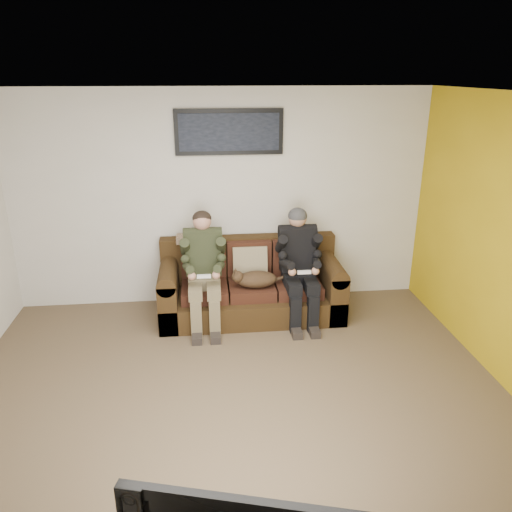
{
  "coord_description": "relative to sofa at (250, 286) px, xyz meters",
  "views": [
    {
      "loc": [
        -0.22,
        -3.63,
        2.76
      ],
      "look_at": [
        0.3,
        1.2,
        0.95
      ],
      "focal_mm": 35.0,
      "sensor_mm": 36.0,
      "label": 1
    }
  ],
  "objects": [
    {
      "name": "floor",
      "position": [
        -0.3,
        -1.83,
        -0.33
      ],
      "size": [
        5.0,
        5.0,
        0.0
      ],
      "primitive_type": "plane",
      "color": "brown",
      "rests_on": "ground"
    },
    {
      "name": "ceiling",
      "position": [
        -0.3,
        -1.83,
        2.27
      ],
      "size": [
        5.0,
        5.0,
        0.0
      ],
      "primitive_type": "plane",
      "rotation": [
        3.14,
        0.0,
        0.0
      ],
      "color": "silver",
      "rests_on": "ground"
    },
    {
      "name": "wall_back",
      "position": [
        -0.3,
        0.42,
        0.97
      ],
      "size": [
        5.0,
        0.0,
        5.0
      ],
      "primitive_type": "plane",
      "rotation": [
        1.57,
        0.0,
        0.0
      ],
      "color": "beige",
      "rests_on": "ground"
    },
    {
      "name": "wall_front",
      "position": [
        -0.3,
        -4.08,
        0.97
      ],
      "size": [
        5.0,
        0.0,
        5.0
      ],
      "primitive_type": "plane",
      "rotation": [
        -1.57,
        0.0,
        0.0
      ],
      "color": "beige",
      "rests_on": "ground"
    },
    {
      "name": "sofa",
      "position": [
        0.0,
        0.0,
        0.0
      ],
      "size": [
        2.13,
        0.92,
        0.87
      ],
      "color": "#35230F",
      "rests_on": "ground"
    },
    {
      "name": "throw_pillow",
      "position": [
        0.0,
        0.04,
        0.29
      ],
      "size": [
        0.41,
        0.19,
        0.4
      ],
      "primitive_type": "cube",
      "rotation": [
        -0.21,
        0.0,
        0.0
      ],
      "color": "#8C7C5B",
      "rests_on": "sofa"
    },
    {
      "name": "throw_blanket",
      "position": [
        -0.64,
        0.27,
        0.54
      ],
      "size": [
        0.44,
        0.21,
        0.08
      ],
      "primitive_type": "cube",
      "color": "tan",
      "rests_on": "sofa"
    },
    {
      "name": "person_left",
      "position": [
        -0.55,
        -0.18,
        0.39
      ],
      "size": [
        0.51,
        0.87,
        1.28
      ],
      "color": "#736547",
      "rests_on": "sofa"
    },
    {
      "name": "person_right",
      "position": [
        0.55,
        -0.18,
        0.39
      ],
      "size": [
        0.51,
        0.86,
        1.29
      ],
      "color": "black",
      "rests_on": "sofa"
    },
    {
      "name": "cat",
      "position": [
        0.03,
        -0.24,
        0.2
      ],
      "size": [
        0.66,
        0.26,
        0.24
      ],
      "color": "#4C331D",
      "rests_on": "sofa"
    },
    {
      "name": "framed_poster",
      "position": [
        -0.2,
        0.39,
        1.77
      ],
      "size": [
        1.25,
        0.05,
        0.52
      ],
      "color": "black",
      "rests_on": "wall_back"
    }
  ]
}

